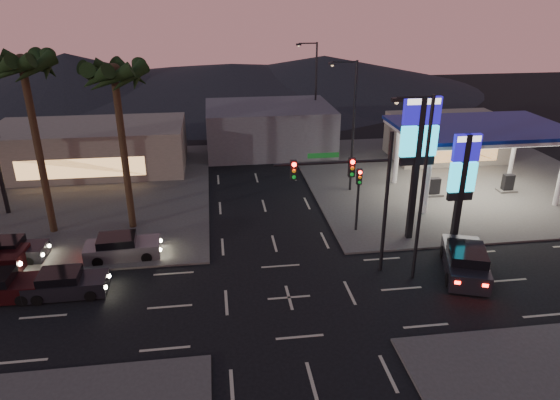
{
  "coord_description": "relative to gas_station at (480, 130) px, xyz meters",
  "views": [
    {
      "loc": [
        -3.4,
        -21.37,
        14.45
      ],
      "look_at": [
        0.33,
        5.81,
        3.0
      ],
      "focal_mm": 32.0,
      "sensor_mm": 36.0,
      "label": 1
    }
  ],
  "objects": [
    {
      "name": "car_lane_b_mid",
      "position": [
        -31.51,
        -6.01,
        -4.46
      ],
      "size": [
        4.2,
        1.9,
        1.35
      ],
      "color": "black",
      "rests_on": "ground"
    },
    {
      "name": "suv_station",
      "position": [
        -6.03,
        -10.97,
        -4.31
      ],
      "size": [
        3.61,
        5.34,
        1.65
      ],
      "color": "black",
      "rests_on": "ground"
    },
    {
      "name": "streetlight_mid",
      "position": [
        -9.21,
        2.0,
        0.64
      ],
      "size": [
        2.14,
        0.25,
        10.0
      ],
      "color": "black",
      "rests_on": "ground"
    },
    {
      "name": "streetlight_far",
      "position": [
        -9.21,
        16.0,
        0.64
      ],
      "size": [
        2.14,
        0.25,
        10.0
      ],
      "color": "black",
      "rests_on": "ground"
    },
    {
      "name": "hill_center",
      "position": [
        -16.0,
        48.0,
        -3.08
      ],
      "size": [
        60.0,
        60.0,
        4.0
      ],
      "primitive_type": "cone",
      "color": "black",
      "rests_on": "ground"
    },
    {
      "name": "hill_right",
      "position": [
        -1.0,
        48.0,
        -2.58
      ],
      "size": [
        50.0,
        50.0,
        5.0
      ],
      "primitive_type": "cone",
      "color": "black",
      "rests_on": "ground"
    },
    {
      "name": "traffic_signal_mast",
      "position": [
        -12.24,
        -10.01,
        0.15
      ],
      "size": [
        6.1,
        0.39,
        8.0
      ],
      "color": "black",
      "rests_on": "ground"
    },
    {
      "name": "hill_left",
      "position": [
        -41.0,
        48.0,
        -2.08
      ],
      "size": [
        40.0,
        40.0,
        6.0
      ],
      "primitive_type": "cone",
      "color": "black",
      "rests_on": "ground"
    },
    {
      "name": "streetlight_near",
      "position": [
        -9.21,
        -11.0,
        0.64
      ],
      "size": [
        2.14,
        0.25,
        10.0
      ],
      "color": "black",
      "rests_on": "ground"
    },
    {
      "name": "gas_station",
      "position": [
        0.0,
        0.0,
        0.0
      ],
      "size": [
        12.2,
        8.2,
        5.47
      ],
      "color": "silver",
      "rests_on": "ground"
    },
    {
      "name": "palm_b",
      "position": [
        -30.0,
        -2.5,
        4.89
      ],
      "size": [
        4.41,
        4.41,
        11.46
      ],
      "color": "black",
      "rests_on": "ground"
    },
    {
      "name": "car_lane_a_front",
      "position": [
        -27.33,
        -10.13,
        -4.46
      ],
      "size": [
        4.16,
        1.81,
        1.34
      ],
      "color": "black",
      "rests_on": "ground"
    },
    {
      "name": "corner_lot_nw",
      "position": [
        -32.0,
        4.0,
        -5.02
      ],
      "size": [
        24.0,
        24.0,
        0.12
      ],
      "primitive_type": "cube",
      "color": "#47443F",
      "rests_on": "ground"
    },
    {
      "name": "building_far_mid",
      "position": [
        -14.0,
        14.0,
        -2.88
      ],
      "size": [
        12.0,
        9.0,
        4.4
      ],
      "primitive_type": "cube",
      "color": "#4C4C51",
      "rests_on": "ground"
    },
    {
      "name": "pedestal_signal",
      "position": [
        -10.5,
        -5.02,
        -2.16
      ],
      "size": [
        0.32,
        0.39,
        4.3
      ],
      "color": "black",
      "rests_on": "ground"
    },
    {
      "name": "ground",
      "position": [
        -16.0,
        -12.0,
        -5.08
      ],
      "size": [
        140.0,
        140.0,
        0.0
      ],
      "primitive_type": "plane",
      "color": "black",
      "rests_on": "ground"
    },
    {
      "name": "convenience_store",
      "position": [
        2.0,
        9.0,
        -3.08
      ],
      "size": [
        10.0,
        6.0,
        4.0
      ],
      "primitive_type": "cube",
      "color": "#726B5B",
      "rests_on": "ground"
    },
    {
      "name": "building_far_west",
      "position": [
        -30.0,
        10.0,
        -3.08
      ],
      "size": [
        16.0,
        8.0,
        4.0
      ],
      "primitive_type": "cube",
      "color": "#726B5B",
      "rests_on": "ground"
    },
    {
      "name": "palm_a",
      "position": [
        -25.0,
        -2.5,
        4.35
      ],
      "size": [
        4.41,
        4.41,
        10.86
      ],
      "color": "black",
      "rests_on": "ground"
    },
    {
      "name": "pylon_sign_short",
      "position": [
        -5.0,
        -7.5,
        -0.42
      ],
      "size": [
        1.6,
        0.35,
        7.0
      ],
      "color": "black",
      "rests_on": "ground"
    },
    {
      "name": "car_lane_b_front",
      "position": [
        -25.06,
        -6.54,
        -4.42
      ],
      "size": [
        4.46,
        2.07,
        1.42
      ],
      "color": "#5F5F61",
      "rests_on": "ground"
    },
    {
      "name": "pylon_sign_tall",
      "position": [
        -7.5,
        -6.5,
        1.31
      ],
      "size": [
        2.2,
        0.35,
        9.0
      ],
      "color": "black",
      "rests_on": "ground"
    },
    {
      "name": "corner_lot_ne",
      "position": [
        0.0,
        4.0,
        -5.02
      ],
      "size": [
        24.0,
        24.0,
        0.12
      ],
      "primitive_type": "cube",
      "color": "#47443F",
      "rests_on": "ground"
    }
  ]
}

